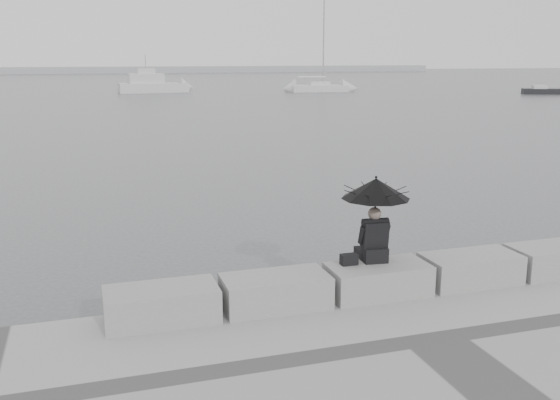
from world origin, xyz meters
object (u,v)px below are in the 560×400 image
object	(u,v)px
sailboat_right	(320,87)
small_motorboat	(546,91)
seated_person	(376,201)
motor_cruiser	(153,85)

from	to	relation	value
sailboat_right	small_motorboat	size ratio (longest dim) A/B	2.43
seated_person	motor_cruiser	bearing A→B (deg)	92.54
sailboat_right	small_motorboat	bearing A→B (deg)	-17.32
small_motorboat	sailboat_right	bearing A→B (deg)	176.04
seated_person	small_motorboat	world-z (taller)	seated_person
sailboat_right	small_motorboat	xyz separation A→B (m)	(22.74, -12.28, -0.22)
seated_person	small_motorboat	bearing A→B (deg)	53.53
seated_person	motor_cruiser	world-z (taller)	motor_cruiser
sailboat_right	motor_cruiser	world-z (taller)	sailboat_right
seated_person	sailboat_right	size ratio (longest dim) A/B	0.11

